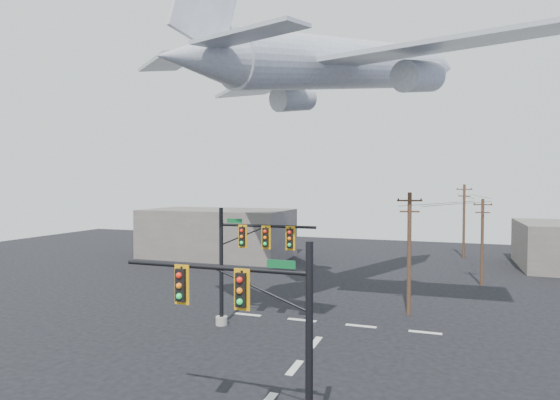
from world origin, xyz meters
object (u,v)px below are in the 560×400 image
at_px(signal_mast_near, 265,341).
at_px(utility_pole_c, 464,219).
at_px(signal_mast_far, 243,261).
at_px(utility_pole_b, 482,240).
at_px(airliner, 351,65).
at_px(utility_pole_a, 409,251).

bearing_deg(signal_mast_near, utility_pole_c, 80.44).
distance_m(signal_mast_near, signal_mast_far, 14.32).
distance_m(signal_mast_far, utility_pole_b, 24.19).
height_order(signal_mast_far, utility_pole_c, utility_pole_c).
bearing_deg(signal_mast_far, utility_pole_b, 50.33).
distance_m(signal_mast_far, airliner, 15.80).
distance_m(utility_pole_b, airliner, 20.85).
relative_size(signal_mast_far, utility_pole_c, 0.84).
height_order(signal_mast_far, utility_pole_a, utility_pole_a).
height_order(utility_pole_b, airliner, airliner).
distance_m(signal_mast_near, utility_pole_a, 19.57).
relative_size(utility_pole_a, utility_pole_c, 0.94).
distance_m(signal_mast_near, utility_pole_c, 48.74).
distance_m(utility_pole_a, utility_pole_c, 29.17).
bearing_deg(utility_pole_b, signal_mast_far, -132.39).
bearing_deg(utility_pole_c, airliner, -93.03).
height_order(signal_mast_near, utility_pole_c, utility_pole_c).
height_order(utility_pole_c, airliner, airliner).
relative_size(signal_mast_far, airliner, 0.26).
xyz_separation_m(signal_mast_far, utility_pole_b, (15.44, 18.62, -0.19)).
height_order(utility_pole_a, utility_pole_c, utility_pole_c).
xyz_separation_m(utility_pole_a, utility_pole_c, (4.69, 28.79, 0.28)).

